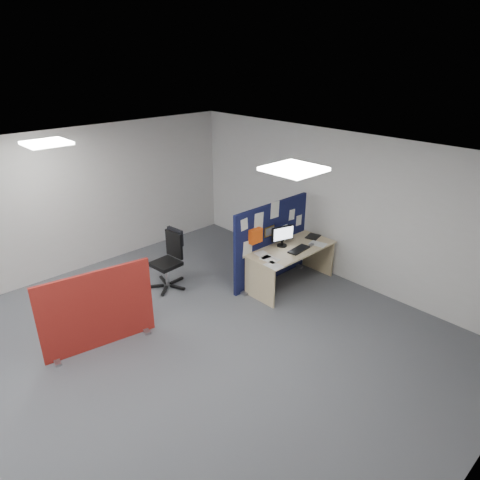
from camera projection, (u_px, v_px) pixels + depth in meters
floor at (120, 388)px, 5.42m from camera, size 9.00×9.00×0.00m
ceiling at (90, 182)px, 4.33m from camera, size 9.00×7.00×0.02m
wall_back at (8, 217)px, 7.21m from camera, size 9.00×0.02×2.70m
wall_right at (337, 207)px, 7.69m from camera, size 0.02×7.00×2.70m
ceiling_lights at (92, 167)px, 4.99m from camera, size 4.10×4.10×0.04m
navy_divider at (271, 242)px, 7.72m from camera, size 1.81×0.30×1.52m
main_desk at (289, 256)px, 7.64m from camera, size 1.67×0.74×0.73m
monitor_main at (282, 235)px, 7.54m from camera, size 0.42×0.18×0.38m
keyboard at (299, 250)px, 7.46m from camera, size 0.47×0.22×0.02m
mouse at (311, 245)px, 7.64m from camera, size 0.11×0.08×0.03m
paper_tray at (313, 237)px, 8.00m from camera, size 0.33×0.29×0.01m
red_divider at (98, 311)px, 5.99m from camera, size 1.58×0.32×1.19m
office_chair at (170, 255)px, 7.59m from camera, size 0.68×0.69×1.05m
desk_papers at (282, 256)px, 7.26m from camera, size 1.46×0.72×0.00m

